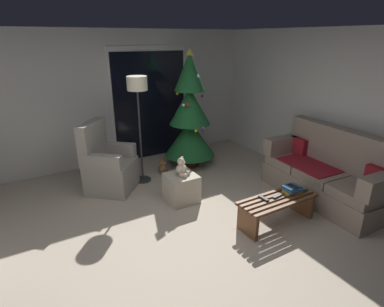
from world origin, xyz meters
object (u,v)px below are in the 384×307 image
at_px(couch, 327,174).
at_px(floor_lamp, 138,94).
at_px(book_stack, 293,189).
at_px(teddy_bear_chestnut_by_tree, 163,168).
at_px(cell_phone, 293,186).
at_px(remote_graphite, 277,196).
at_px(teddy_bear_cream, 182,168).
at_px(coffee_table, 277,206).
at_px(remote_black, 264,198).
at_px(armchair, 108,167).
at_px(christmas_tree, 190,117).
at_px(ottoman, 181,188).

bearing_deg(couch, floor_lamp, 137.75).
bearing_deg(book_stack, teddy_bear_chestnut_by_tree, 112.19).
xyz_separation_m(book_stack, cell_phone, (-0.00, 0.00, 0.05)).
relative_size(remote_graphite, teddy_bear_cream, 0.55).
distance_m(book_stack, teddy_bear_cream, 1.58).
xyz_separation_m(coffee_table, remote_graphite, (0.01, 0.03, 0.14)).
relative_size(remote_graphite, floor_lamp, 0.09).
distance_m(remote_black, armchair, 2.50).
relative_size(couch, teddy_bear_chestnut_by_tree, 6.94).
bearing_deg(teddy_bear_cream, floor_lamp, 104.43).
relative_size(book_stack, christmas_tree, 0.12).
bearing_deg(armchair, remote_graphite, -51.54).
distance_m(coffee_table, remote_graphite, 0.14).
bearing_deg(ottoman, teddy_bear_cream, -55.76).
height_order(remote_graphite, book_stack, book_stack).
distance_m(cell_phone, teddy_bear_chestnut_by_tree, 2.41).
xyz_separation_m(remote_graphite, armchair, (-1.65, 2.08, 0.01)).
relative_size(christmas_tree, ottoman, 4.94).
xyz_separation_m(remote_graphite, cell_phone, (0.26, -0.02, 0.09)).
relative_size(remote_black, floor_lamp, 0.09).
relative_size(remote_graphite, teddy_bear_chestnut_by_tree, 0.55).
relative_size(book_stack, floor_lamp, 0.15).
bearing_deg(coffee_table, remote_graphite, 64.42).
bearing_deg(armchair, christmas_tree, 7.84).
xyz_separation_m(christmas_tree, teddy_bear_chestnut_by_tree, (-0.63, -0.12, -0.84)).
bearing_deg(teddy_bear_cream, couch, -27.71).
relative_size(remote_graphite, cell_phone, 1.08).
bearing_deg(floor_lamp, christmas_tree, 10.36).
height_order(book_stack, teddy_bear_chestnut_by_tree, book_stack).
bearing_deg(remote_black, teddy_bear_chestnut_by_tree, -81.04).
distance_m(book_stack, ottoman, 1.60).
xyz_separation_m(couch, remote_graphite, (-1.14, -0.11, -0.01)).
distance_m(remote_black, teddy_bear_chestnut_by_tree, 2.20).
distance_m(coffee_table, teddy_bear_chestnut_by_tree, 2.31).
height_order(ottoman, teddy_bear_chestnut_by_tree, ottoman).
relative_size(coffee_table, christmas_tree, 0.51).
height_order(cell_phone, teddy_bear_cream, teddy_bear_cream).
bearing_deg(teddy_bear_cream, cell_phone, -47.17).
xyz_separation_m(floor_lamp, ottoman, (0.24, -0.96, -1.29)).
height_order(cell_phone, armchair, armchair).
bearing_deg(remote_graphite, christmas_tree, -7.65).
bearing_deg(ottoman, coffee_table, -55.76).
xyz_separation_m(remote_graphite, ottoman, (-0.81, 1.15, -0.18)).
relative_size(cell_phone, ottoman, 0.33).
distance_m(floor_lamp, ottoman, 1.63).
xyz_separation_m(coffee_table, remote_black, (-0.18, 0.07, 0.14)).
height_order(christmas_tree, floor_lamp, christmas_tree).
xyz_separation_m(remote_graphite, teddy_bear_cream, (-0.81, 1.14, 0.16)).
bearing_deg(ottoman, floor_lamp, 104.22).
distance_m(remote_black, book_stack, 0.47).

